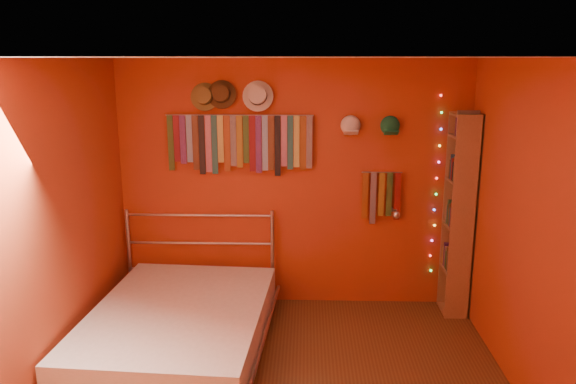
# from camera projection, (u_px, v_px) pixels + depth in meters

# --- Properties ---
(back_wall) EXTENTS (3.50, 0.02, 2.50)m
(back_wall) POSITION_uv_depth(u_px,v_px,m) (293.00, 185.00, 5.66)
(back_wall) COLOR #9E2D19
(back_wall) RESTS_ON ground
(right_wall) EXTENTS (0.02, 3.50, 2.50)m
(right_wall) POSITION_uv_depth(u_px,v_px,m) (538.00, 242.00, 3.90)
(right_wall) COLOR #9E2D19
(right_wall) RESTS_ON ground
(left_wall) EXTENTS (0.02, 3.50, 2.50)m
(left_wall) POSITION_uv_depth(u_px,v_px,m) (43.00, 237.00, 4.02)
(left_wall) COLOR #9E2D19
(left_wall) RESTS_ON ground
(ceiling) EXTENTS (3.50, 3.50, 0.02)m
(ceiling) POSITION_uv_depth(u_px,v_px,m) (287.00, 58.00, 3.67)
(ceiling) COLOR white
(ceiling) RESTS_ON back_wall
(tie_rack) EXTENTS (1.45, 0.03, 0.60)m
(tie_rack) POSITION_uv_depth(u_px,v_px,m) (240.00, 141.00, 5.51)
(tie_rack) COLOR #A7A7AC
(tie_rack) RESTS_ON back_wall
(small_tie_rack) EXTENTS (0.40, 0.03, 0.53)m
(small_tie_rack) POSITION_uv_depth(u_px,v_px,m) (381.00, 195.00, 5.59)
(small_tie_rack) COLOR #A7A7AC
(small_tie_rack) RESTS_ON back_wall
(fedora_olive) EXTENTS (0.28, 0.15, 0.27)m
(fedora_olive) POSITION_uv_depth(u_px,v_px,m) (204.00, 96.00, 5.39)
(fedora_olive) COLOR olive
(fedora_olive) RESTS_ON back_wall
(fedora_brown) EXTENTS (0.28, 0.15, 0.27)m
(fedora_brown) POSITION_uv_depth(u_px,v_px,m) (221.00, 94.00, 5.38)
(fedora_brown) COLOR #49331A
(fedora_brown) RESTS_ON back_wall
(fedora_white) EXTENTS (0.30, 0.16, 0.29)m
(fedora_white) POSITION_uv_depth(u_px,v_px,m) (258.00, 95.00, 5.37)
(fedora_white) COLOR silver
(fedora_white) RESTS_ON back_wall
(cap_white) EXTENTS (0.19, 0.23, 0.19)m
(cap_white) POSITION_uv_depth(u_px,v_px,m) (350.00, 126.00, 5.45)
(cap_white) COLOR white
(cap_white) RESTS_ON back_wall
(cap_green) EXTENTS (0.18, 0.23, 0.18)m
(cap_green) POSITION_uv_depth(u_px,v_px,m) (390.00, 126.00, 5.44)
(cap_green) COLOR #197345
(cap_green) RESTS_ON back_wall
(fairy_lights) EXTENTS (0.05, 0.02, 1.81)m
(fairy_lights) POSITION_uv_depth(u_px,v_px,m) (436.00, 186.00, 5.57)
(fairy_lights) COLOR #FF3333
(fairy_lights) RESTS_ON back_wall
(reading_lamp) EXTENTS (0.08, 0.32, 0.10)m
(reading_lamp) POSITION_uv_depth(u_px,v_px,m) (396.00, 214.00, 5.44)
(reading_lamp) COLOR #A7A7AC
(reading_lamp) RESTS_ON back_wall
(bookshelf) EXTENTS (0.25, 0.34, 2.00)m
(bookshelf) POSITION_uv_depth(u_px,v_px,m) (463.00, 215.00, 5.45)
(bookshelf) COLOR #915F41
(bookshelf) RESTS_ON ground
(bed) EXTENTS (1.64, 2.12, 1.01)m
(bed) POSITION_uv_depth(u_px,v_px,m) (179.00, 329.00, 4.81)
(bed) COLOR #A7A7AC
(bed) RESTS_ON ground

